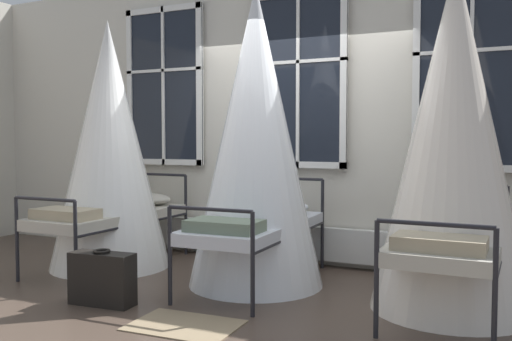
{
  "coord_description": "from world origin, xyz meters",
  "views": [
    {
      "loc": [
        2.23,
        -4.74,
        1.39
      ],
      "look_at": [
        -0.03,
        0.01,
        1.09
      ],
      "focal_mm": 39.07,
      "sensor_mm": 36.0,
      "label": 1
    }
  ],
  "objects_px": {
    "cot_second": "(256,140)",
    "suitcase_dark": "(102,278)",
    "cot_third": "(453,142)",
    "cot_first": "(109,148)"
  },
  "relations": [
    {
      "from": "cot_second",
      "to": "suitcase_dark",
      "type": "height_order",
      "value": "cot_second"
    },
    {
      "from": "cot_third",
      "to": "cot_first",
      "type": "bearing_deg",
      "value": 90.18
    },
    {
      "from": "cot_second",
      "to": "suitcase_dark",
      "type": "distance_m",
      "value": 1.86
    },
    {
      "from": "suitcase_dark",
      "to": "cot_first",
      "type": "bearing_deg",
      "value": 122.65
    },
    {
      "from": "cot_first",
      "to": "suitcase_dark",
      "type": "relative_size",
      "value": 4.64
    },
    {
      "from": "cot_third",
      "to": "cot_second",
      "type": "bearing_deg",
      "value": 89.38
    },
    {
      "from": "cot_second",
      "to": "suitcase_dark",
      "type": "bearing_deg",
      "value": 141.37
    },
    {
      "from": "cot_first",
      "to": "suitcase_dark",
      "type": "distance_m",
      "value": 1.8
    },
    {
      "from": "cot_third",
      "to": "suitcase_dark",
      "type": "distance_m",
      "value": 3.1
    },
    {
      "from": "cot_second",
      "to": "cot_third",
      "type": "height_order",
      "value": "cot_second"
    }
  ]
}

